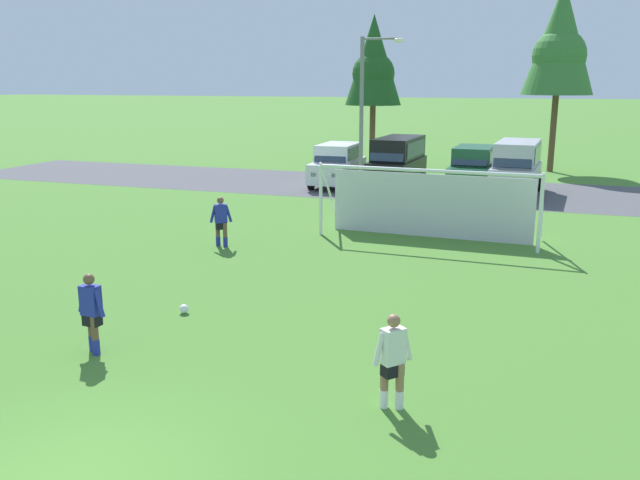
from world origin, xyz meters
TOP-DOWN VIEW (x-y plane):
  - ground_plane at (0.00, 15.00)m, footprint 400.00×400.00m
  - parking_lot_strip at (0.00, 26.46)m, footprint 52.00×8.40m
  - soccer_ball at (-1.99, 6.46)m, footprint 0.22×0.22m
  - soccer_goal at (2.07, 15.89)m, footprint 7.48×2.19m
  - player_striker_near at (3.62, 3.56)m, footprint 0.61×0.56m
  - player_midfield_center at (-2.50, 3.88)m, footprint 0.73×0.29m
  - player_defender_far at (-4.13, 12.53)m, footprint 0.67×0.47m
  - parked_car_slot_far_left at (-4.38, 26.03)m, footprint 2.20×4.63m
  - parked_car_slot_left at (-1.41, 26.70)m, footprint 2.39×4.90m
  - parked_car_slot_center_left at (2.36, 26.79)m, footprint 2.23×4.65m
  - parked_car_slot_center at (4.44, 26.29)m, footprint 2.40×4.90m
  - tree_left_edge at (-4.69, 34.17)m, footprint 3.46×3.46m
  - tree_mid_left at (5.99, 35.49)m, footprint 4.05×4.05m
  - street_lamp at (-2.00, 22.45)m, footprint 2.00×0.32m

SIDE VIEW (x-z plane):
  - ground_plane at x=0.00m, z-range 0.00..0.00m
  - parking_lot_strip at x=0.00m, z-range 0.00..0.01m
  - soccer_ball at x=-1.99m, z-range 0.00..0.22m
  - player_striker_near at x=3.62m, z-range 0.00..1.64m
  - player_midfield_center at x=-2.50m, z-range 0.00..1.64m
  - player_defender_far at x=-4.13m, z-range 0.00..1.64m
  - parked_car_slot_far_left at x=-4.38m, z-range 0.03..2.19m
  - parked_car_slot_center_left at x=2.36m, z-range 0.03..2.19m
  - soccer_goal at x=2.07m, z-range 0.01..2.58m
  - parked_car_slot_left at x=-1.41m, z-range 0.08..2.60m
  - parked_car_slot_center at x=4.44m, z-range 0.08..2.60m
  - street_lamp at x=-2.00m, z-range 0.14..7.29m
  - tree_left_edge at x=-4.69m, z-range 1.72..10.94m
  - tree_mid_left at x=5.99m, z-range 2.03..12.83m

